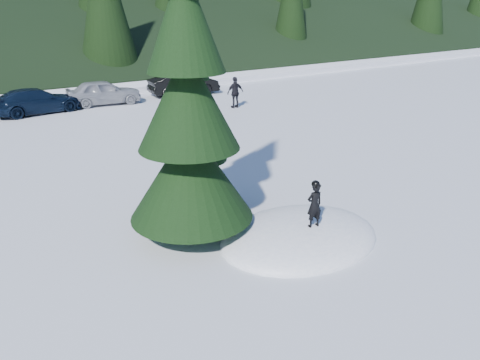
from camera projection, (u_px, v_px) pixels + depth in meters
ground at (300, 238)px, 12.34m from camera, size 200.00×200.00×0.00m
snow_mound at (300, 238)px, 12.34m from camera, size 4.48×3.52×0.96m
spruce_tall at (188, 113)px, 11.35m from camera, size 3.20×3.20×8.60m
spruce_short at (196, 141)px, 13.39m from camera, size 2.20×2.20×5.37m
child_skier at (314, 205)px, 11.72m from camera, size 0.47×0.34×1.17m
adult_0 at (207, 105)px, 24.65m from camera, size 0.87×0.74×1.57m
adult_1 at (235, 92)px, 27.31m from camera, size 1.09×0.51×1.81m
car_3 at (36, 101)px, 26.02m from camera, size 4.98×2.47×1.39m
car_4 at (104, 92)px, 28.25m from camera, size 4.61×2.42×1.50m
car_5 at (184, 83)px, 31.26m from camera, size 4.82×2.16×1.53m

